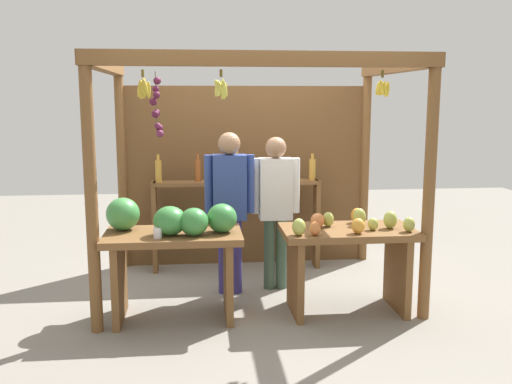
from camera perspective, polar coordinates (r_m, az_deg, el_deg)
name	(u,v)px	position (r m, az deg, el deg)	size (l,w,h in m)	color
ground_plane	(254,288)	(5.76, -0.19, -9.73)	(12.00, 12.00, 0.00)	gray
market_stall	(250,153)	(5.87, -0.66, 3.93)	(2.90, 1.95, 2.26)	brown
fruit_counter_left	(172,241)	(4.88, -8.48, -4.92)	(1.23, 0.66, 1.05)	brown
fruit_counter_right	(348,249)	(5.07, 9.29, -5.70)	(1.17, 0.64, 0.92)	brown
bottle_shelf_unit	(237,201)	(6.22, -1.93, -0.91)	(1.86, 0.22, 1.33)	brown
vendor_man	(230,198)	(5.41, -2.69, -0.66)	(0.48, 0.21, 1.58)	navy
vendor_woman	(276,200)	(5.55, 1.99, -0.78)	(0.48, 0.21, 1.53)	#3B5643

